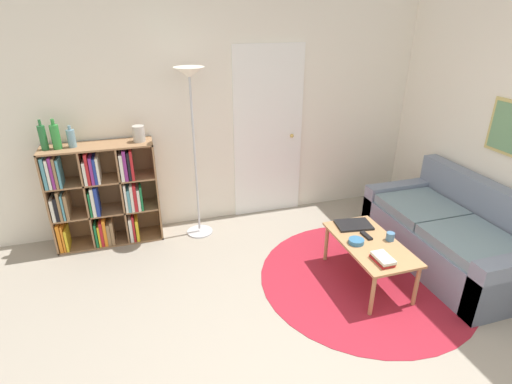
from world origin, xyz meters
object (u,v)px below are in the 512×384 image
bookshelf (101,196)px  bottle_left (43,137)px  couch (453,236)px  laptop (354,225)px  vase_on_shelf (139,134)px  cup (390,237)px  bottle_right (71,138)px  coffee_table (370,247)px  bowl (356,241)px  bottle_middle (56,136)px  floor_lamp (191,101)px

bookshelf → bottle_left: (-0.42, -0.01, 0.67)m
couch → laptop: (-0.98, 0.26, 0.15)m
bottle_left → vase_on_shelf: 0.88m
cup → bottle_right: (-2.69, 1.48, 0.73)m
bookshelf → coffee_table: (2.33, -1.46, -0.17)m
couch → bottle_right: size_ratio=7.97×
coffee_table → bottle_right: bottle_right is taller
bowl → bookshelf: bearing=146.9°
laptop → bottle_middle: (-2.64, 1.13, 0.79)m
bottle_right → vase_on_shelf: size_ratio=1.32×
couch → vase_on_shelf: bearing=153.8°
bookshelf → laptop: 2.61m
bookshelf → coffee_table: 2.75m
bookshelf → cup: bearing=-30.4°
coffee_table → bottle_right: (-2.50, 1.46, 0.81)m
bottle_left → bottle_right: size_ratio=1.37×
bookshelf → coffee_table: size_ratio=1.19×
couch → laptop: size_ratio=4.74×
floor_lamp → cup: (1.52, -1.36, -1.04)m
bookshelf → bowl: bearing=-33.1°
bookshelf → cup: size_ratio=14.46×
couch → bottle_right: 3.87m
bookshelf → vase_on_shelf: size_ratio=6.75×
bottle_middle → couch: bearing=-21.1°
bookshelf → bottle_middle: bearing=-177.6°
bookshelf → floor_lamp: size_ratio=0.60×
vase_on_shelf → floor_lamp: bearing=-12.5°
bottle_left → coffee_table: bearing=-27.9°
coffee_table → laptop: laptop is taller
bowl → floor_lamp: bearing=132.5°
laptop → bottle_left: bearing=157.5°
couch → coffee_table: size_ratio=1.85×
bottle_middle → vase_on_shelf: bottle_middle is taller
bottle_middle → bookshelf: bearing=2.4°
laptop → bottle_middle: bearing=156.8°
cup → vase_on_shelf: 2.63m
coffee_table → bowl: bearing=169.4°
couch → laptop: 1.02m
bookshelf → laptop: size_ratio=3.04×
bowl → cup: size_ratio=1.82×
couch → cup: couch is taller
laptop → bottle_right: bottle_right is taller
bottle_right → couch: bearing=-22.0°
bookshelf → bottle_right: 0.66m
bowl → bottle_middle: (-2.50, 1.42, 0.78)m
coffee_table → couch: bearing=3.0°
cup → bottle_right: 3.16m
floor_lamp → bottle_middle: (-1.30, 0.11, -0.28)m
bookshelf → coffee_table: bearing=-32.1°
bowl → vase_on_shelf: vase_on_shelf is taller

